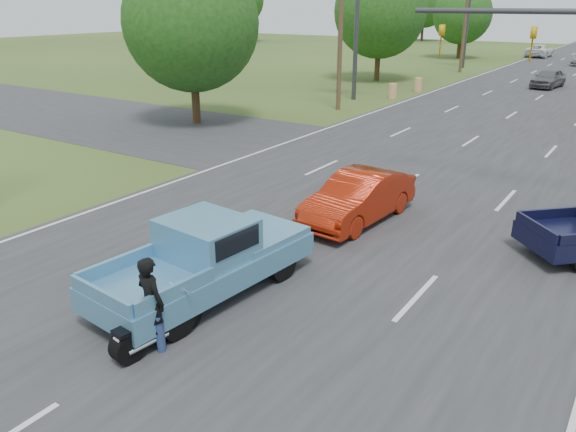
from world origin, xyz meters
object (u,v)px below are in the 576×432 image
Objects in this scene: red_convertible at (358,198)px; distant_car_white at (540,51)px; motorcycle at (151,328)px; rider at (151,306)px; distant_car_grey at (548,78)px; blue_pickup at (209,256)px.

red_convertible reaches higher than distant_car_white.
rider is (0.01, 0.05, 0.45)m from motorcycle.
distant_car_grey is at bearing 95.83° from red_convertible.
blue_pickup is at bearing -82.34° from distant_car_grey.
red_convertible is 2.17× the size of motorcycle.
motorcycle is 1.14× the size of rider.
rider is 0.33× the size of blue_pickup.
red_convertible is at bearing -83.57° from rider.
distant_car_white is at bearing 102.94° from motorcycle.
red_convertible is 8.23m from rider.
red_convertible reaches higher than motorcycle.
red_convertible is 0.85× the size of distant_car_white.
blue_pickup is (-0.77, -5.90, 0.16)m from red_convertible.
motorcycle is 2.48m from blue_pickup.
motorcycle is at bearing -81.51° from distant_car_grey.
distant_car_grey is (-0.63, 42.09, -0.19)m from rider.
distant_car_white is (-6.62, 69.83, 0.27)m from motorcycle.
rider reaches higher than distant_car_grey.
red_convertible is 5.96m from blue_pickup.
red_convertible is at bearing -81.03° from distant_car_grey.
distant_car_grey is (-0.62, 42.14, 0.26)m from motorcycle.
distant_car_grey is at bearing 95.49° from blue_pickup.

